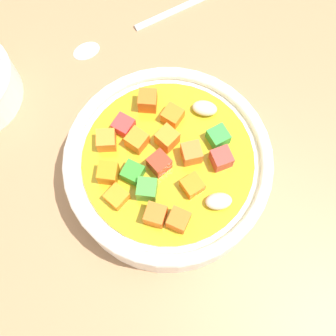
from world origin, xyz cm
name	(u,v)px	position (x,y,z in cm)	size (l,w,h in cm)	color
ground_plane	(168,180)	(0.00, 0.00, -1.00)	(140.00, 140.00, 2.00)	#9E754F
soup_bowl_main	(168,167)	(-0.02, 0.00, 3.18)	(19.47, 19.47, 7.24)	white
spoon	(143,23)	(9.53, 16.29, 0.42)	(19.80, 5.11, 0.84)	silver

